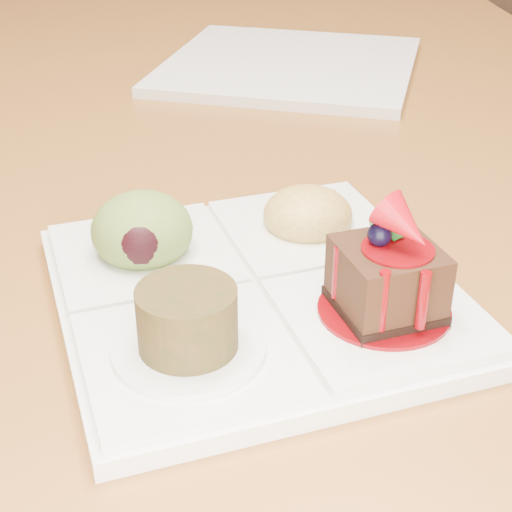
{
  "coord_description": "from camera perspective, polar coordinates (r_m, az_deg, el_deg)",
  "views": [
    {
      "loc": [
        -0.0,
        -0.92,
        1.03
      ],
      "look_at": [
        0.04,
        -0.5,
        0.79
      ],
      "focal_mm": 55.0,
      "sensor_mm": 36.0,
      "label": 1
    }
  ],
  "objects": [
    {
      "name": "second_plate",
      "position": [
        0.98,
        2.47,
        13.68
      ],
      "size": [
        0.37,
        0.37,
        0.01
      ],
      "primitive_type": "cube",
      "rotation": [
        0.0,
        0.0,
        -0.34
      ],
      "color": "white",
      "rests_on": "dining_table"
    },
    {
      "name": "dining_table",
      "position": [
        0.98,
        -4.77,
        9.23
      ],
      "size": [
        1.0,
        1.8,
        0.75
      ],
      "color": "brown",
      "rests_on": "ground"
    },
    {
      "name": "sampler_plate",
      "position": [
        0.5,
        -0.34,
        -1.4
      ],
      "size": [
        0.3,
        0.3,
        0.1
      ],
      "rotation": [
        0.0,
        0.0,
        0.24
      ],
      "color": "white",
      "rests_on": "dining_table"
    }
  ]
}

